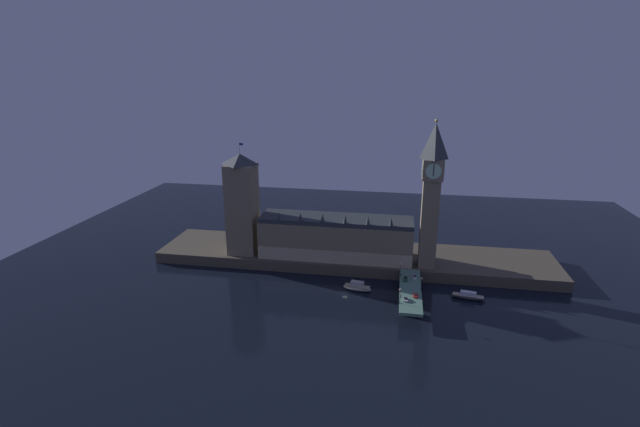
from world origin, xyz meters
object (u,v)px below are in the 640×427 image
street_lamp_near (400,294)px  clock_tower (431,192)px  street_lamp_mid (421,282)px  boat_downstream (468,296)px  victoria_tower (242,204)px  car_northbound_trail (406,299)px  car_southbound_trail (415,277)px  boat_upstream (357,287)px  pedestrian_far_rail (401,275)px  car_southbound_lead (416,295)px  street_lamp_far (401,268)px  pedestrian_near_rail (401,296)px  car_northbound_lead (406,279)px

street_lamp_near → clock_tower: bearing=73.7°
street_lamp_mid → boat_downstream: bearing=20.3°
victoria_tower → car_northbound_trail: size_ratio=16.27×
car_southbound_trail → victoria_tower: bearing=167.2°
car_northbound_trail → boat_upstream: size_ratio=0.26×
car_southbound_trail → clock_tower: bearing=70.9°
car_southbound_trail → pedestrian_far_rail: (-6.63, 0.76, 0.30)m
car_southbound_trail → street_lamp_near: bearing=-104.4°
street_lamp_near → boat_upstream: (-20.72, 23.04, -9.62)m
car_southbound_lead → boat_upstream: size_ratio=0.27×
car_southbound_lead → boat_downstream: size_ratio=0.24×
pedestrian_far_rail → car_northbound_trail: bearing=-85.0°
victoria_tower → street_lamp_mid: 105.43m
street_lamp_far → pedestrian_near_rail: bearing=-89.1°
car_southbound_lead → car_southbound_trail: (0.00, 19.53, 0.05)m
clock_tower → pedestrian_near_rail: (-12.89, -40.19, -38.68)m
car_northbound_trail → boat_downstream: 36.31m
car_southbound_lead → car_southbound_trail: bearing=90.0°
clock_tower → street_lamp_far: bearing=-129.6°
clock_tower → car_northbound_trail: (-10.68, -42.40, -38.89)m
car_northbound_lead → pedestrian_near_rail: bearing=-96.6°
car_southbound_trail → street_lamp_far: (-7.03, 2.06, 3.38)m
street_lamp_mid → victoria_tower: bearing=160.6°
street_lamp_near → car_southbound_trail: bearing=75.6°
car_northbound_trail → street_lamp_mid: bearing=58.9°
car_southbound_lead → street_lamp_far: 22.95m
clock_tower → street_lamp_near: clock_tower is taller
clock_tower → street_lamp_near: 58.91m
clock_tower → victoria_tower: (-100.66, 3.38, -12.33)m
pedestrian_near_rail → boat_downstream: (31.89, 17.80, -6.31)m
car_southbound_trail → boat_upstream: car_southbound_trail is taller
street_lamp_far → boat_downstream: bearing=-11.1°
victoria_tower → car_southbound_trail: victoria_tower is taller
car_northbound_trail → car_southbound_trail: bearing=79.7°
pedestrian_near_rail → boat_downstream: size_ratio=0.10×
boat_upstream → boat_downstream: (53.01, 0.04, -0.35)m
pedestrian_near_rail → street_lamp_near: size_ratio=0.22×
street_lamp_far → boat_downstream: street_lamp_far is taller
victoria_tower → pedestrian_near_rail: victoria_tower is taller
street_lamp_mid → pedestrian_near_rail: bearing=-134.4°
car_northbound_trail → car_southbound_trail: (4.42, 24.31, 0.05)m
car_southbound_trail → street_lamp_far: size_ratio=0.73×
boat_upstream → clock_tower: bearing=33.4°
street_lamp_near → street_lamp_mid: size_ratio=1.13×
car_southbound_lead → street_lamp_near: 11.23m
car_northbound_lead → street_lamp_near: (-2.61, -24.40, 3.79)m
victoria_tower → car_southbound_lead: (94.40, -40.99, -26.56)m
car_southbound_lead → street_lamp_far: (-7.03, 21.58, 3.43)m
clock_tower → boat_upstream: size_ratio=5.15×
car_northbound_trail → pedestrian_far_rail: (-2.21, 25.08, 0.35)m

